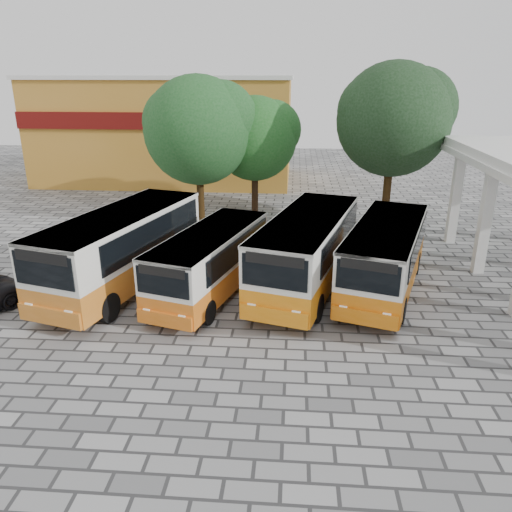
# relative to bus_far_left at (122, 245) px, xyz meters

# --- Properties ---
(ground) EXTENTS (90.00, 90.00, 0.00)m
(ground) POSITION_rel_bus_far_left_xyz_m (7.44, -3.29, -1.84)
(ground) COLOR slate
(ground) RESTS_ON ground
(shophouse_block) EXTENTS (20.40, 10.40, 8.30)m
(shophouse_block) POSITION_rel_bus_far_left_xyz_m (-3.56, 22.70, 2.32)
(shophouse_block) COLOR #B37825
(shophouse_block) RESTS_ON ground
(bus_far_left) EXTENTS (4.93, 9.34, 3.19)m
(bus_far_left) POSITION_rel_bus_far_left_xyz_m (0.00, 0.00, 0.00)
(bus_far_left) COLOR orange
(bus_far_left) RESTS_ON ground
(bus_centre_left) EXTENTS (4.16, 7.75, 2.63)m
(bus_centre_left) POSITION_rel_bus_far_left_xyz_m (3.71, -0.46, -0.32)
(bus_centre_left) COLOR orange
(bus_centre_left) RESTS_ON ground
(bus_centre_right) EXTENTS (4.79, 8.99, 3.06)m
(bus_centre_right) POSITION_rel_bus_far_left_xyz_m (7.52, 0.47, -0.07)
(bus_centre_right) COLOR orange
(bus_centre_right) RESTS_ON ground
(bus_far_right) EXTENTS (4.72, 8.40, 2.85)m
(bus_far_right) POSITION_rel_bus_far_left_xyz_m (10.66, 0.36, -0.20)
(bus_far_right) COLOR orange
(bus_far_right) RESTS_ON ground
(tree_left) EXTENTS (6.51, 6.20, 8.46)m
(tree_left) POSITION_rel_bus_far_left_xyz_m (1.43, 10.22, 3.72)
(tree_left) COLOR #39240E
(tree_left) RESTS_ON ground
(tree_middle) EXTENTS (5.32, 5.07, 7.26)m
(tree_middle) POSITION_rel_bus_far_left_xyz_m (4.55, 11.92, 3.05)
(tree_middle) COLOR #331F11
(tree_middle) RESTS_ON ground
(tree_right) EXTENTS (6.55, 6.24, 9.17)m
(tree_right) POSITION_rel_bus_far_left_xyz_m (12.37, 10.10, 4.41)
(tree_right) COLOR #3A250F
(tree_right) RESTS_ON ground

